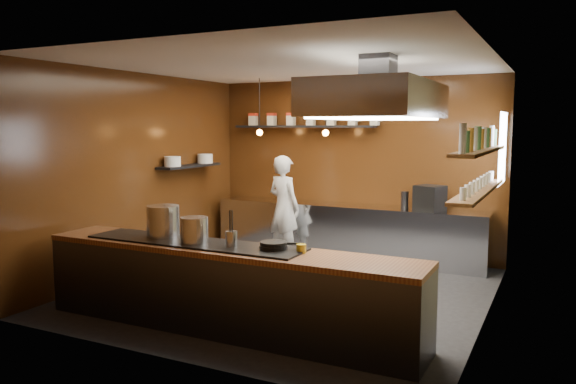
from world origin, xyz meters
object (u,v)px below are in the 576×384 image
Objects in this scene: stockpot_large at (163,221)px; stockpot_small at (194,230)px; extractor_hood at (378,99)px; chef at (284,207)px; espresso_machine at (430,198)px.

stockpot_small is (0.51, -0.11, -0.04)m from stockpot_large.
extractor_hood is 1.16× the size of chef.
chef is at bearing -148.51° from espresso_machine.
espresso_machine is (2.24, 3.67, -0.03)m from stockpot_large.
stockpot_small is at bearing -11.91° from stockpot_large.
extractor_hood is at bearing 155.74° from chef.
stockpot_large is 3.21m from chef.
stockpot_small is 3.36m from chef.
stockpot_large is (-2.16, -1.14, -1.38)m from extractor_hood.
stockpot_large is 4.30m from espresso_machine.
chef is at bearing 137.22° from extractor_hood.
extractor_hood reaches higher than chef.
stockpot_large is at bearing -101.56° from espresso_machine.
extractor_hood reaches higher than stockpot_small.
chef is (-2.30, -0.47, -0.23)m from espresso_machine.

